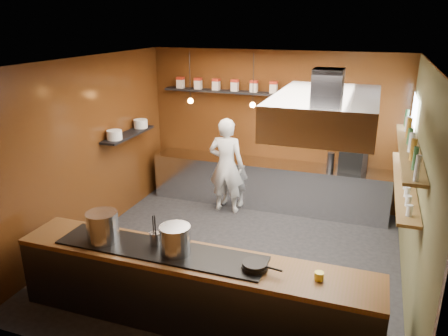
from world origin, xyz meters
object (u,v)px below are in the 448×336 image
at_px(extractor_hood, 326,110).
at_px(stockpot_large, 103,227).
at_px(chef, 226,166).
at_px(stockpot_small, 175,240).
at_px(espresso_machine, 353,160).

relative_size(extractor_hood, stockpot_large, 5.14).
xyz_separation_m(stockpot_large, chef, (0.46, 3.32, -0.21)).
relative_size(stockpot_large, stockpot_small, 1.07).
height_order(extractor_hood, stockpot_small, extractor_hood).
distance_m(extractor_hood, stockpot_small, 2.37).
relative_size(espresso_machine, chef, 0.23).
bearing_deg(stockpot_large, extractor_hood, 26.89).
xyz_separation_m(extractor_hood, chef, (-1.99, 2.08, -1.59)).
bearing_deg(extractor_hood, stockpot_large, -153.11).
bearing_deg(chef, stockpot_large, 78.56).
bearing_deg(stockpot_small, chef, 98.76).
height_order(stockpot_large, chef, chef).
bearing_deg(stockpot_small, stockpot_large, -178.49).
relative_size(stockpot_small, espresso_machine, 0.85).
distance_m(stockpot_small, chef, 3.34).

